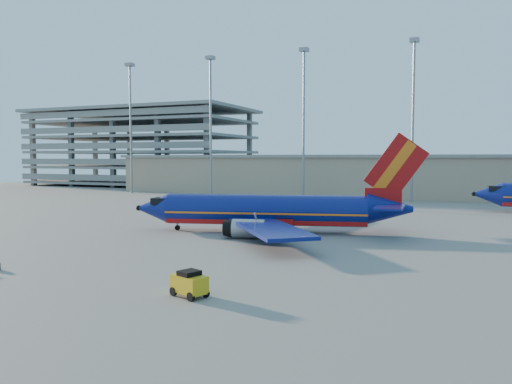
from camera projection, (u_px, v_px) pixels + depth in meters
ground at (218, 234)px, 51.92m from camera, size 220.00×220.00×0.00m
terminal_building at (392, 175)px, 101.19m from camera, size 122.00×16.00×8.50m
parking_garage at (142, 144)px, 143.08m from camera, size 62.00×32.00×21.40m
light_mast_row at (356, 105)px, 91.14m from camera, size 101.60×1.60×28.65m
aircraft_main at (272, 211)px, 52.96m from camera, size 30.48×28.95×10.50m
baggage_tug at (189, 283)px, 28.56m from camera, size 2.43×1.95×1.52m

